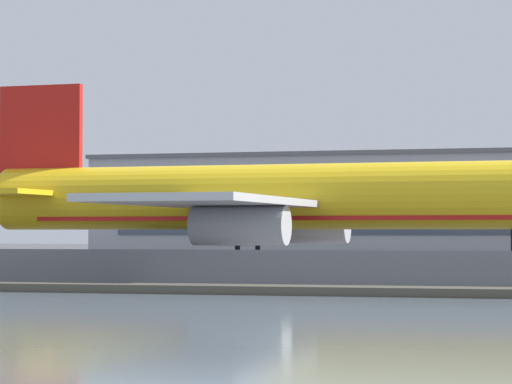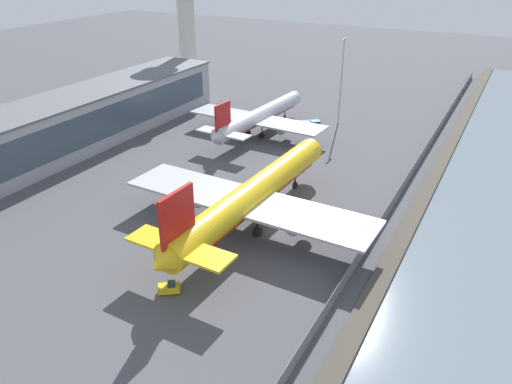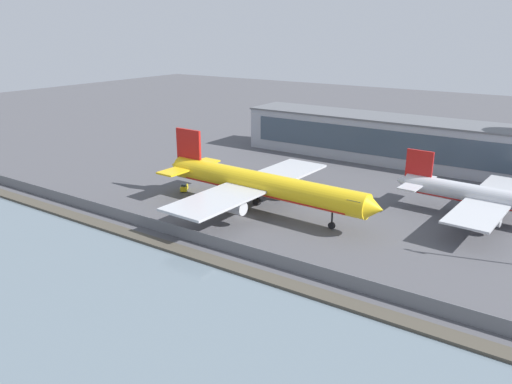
# 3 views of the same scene
# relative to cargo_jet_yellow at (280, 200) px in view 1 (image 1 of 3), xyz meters

# --- Properties ---
(ground_plane) EXTENTS (500.00, 500.00, 0.00)m
(ground_plane) POSITION_rel_cargo_jet_yellow_xyz_m (-0.40, -5.16, -6.06)
(ground_plane) COLOR #4C4C51
(shoreline_seawall) EXTENTS (320.00, 3.00, 0.50)m
(shoreline_seawall) POSITION_rel_cargo_jet_yellow_xyz_m (-0.40, -25.66, -5.81)
(shoreline_seawall) COLOR #474238
(shoreline_seawall) RESTS_ON ground
(perimeter_fence) EXTENTS (280.00, 0.10, 2.44)m
(perimeter_fence) POSITION_rel_cargo_jet_yellow_xyz_m (-0.40, -21.16, -4.84)
(perimeter_fence) COLOR slate
(perimeter_fence) RESTS_ON ground
(cargo_jet_yellow) EXTENTS (55.20, 47.33, 15.87)m
(cargo_jet_yellow) POSITION_rel_cargo_jet_yellow_xyz_m (0.00, 0.00, 0.00)
(cargo_jet_yellow) COLOR yellow
(cargo_jet_yellow) RESTS_ON ground
(baggage_tug) EXTENTS (3.13, 3.54, 1.80)m
(baggage_tug) POSITION_rel_cargo_jet_yellow_xyz_m (-23.21, 1.29, -5.25)
(baggage_tug) COLOR yellow
(baggage_tug) RESTS_ON ground
(terminal_building) EXTENTS (100.89, 16.63, 13.27)m
(terminal_building) POSITION_rel_cargo_jet_yellow_xyz_m (13.27, 58.07, 0.59)
(terminal_building) COLOR #9EA3AD
(terminal_building) RESTS_ON ground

